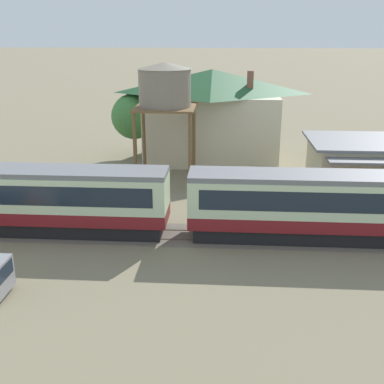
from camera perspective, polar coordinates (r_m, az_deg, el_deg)
The scene contains 5 objects.
passenger_train at distance 29.33m, azimuth -1.14°, elevation -1.01°, with size 72.90×2.91×4.15m.
railway_track at distance 30.54m, azimuth -6.35°, elevation -4.93°, with size 132.40×3.60×0.04m.
station_house_dark_green_roof at distance 46.72m, azimuth 2.36°, elevation 9.22°, with size 13.38×8.59×8.64m.
water_tower at distance 39.25m, azimuth -3.25°, elevation 12.26°, with size 4.87×4.87×9.73m.
yard_tree_1 at distance 47.71m, azimuth -6.88°, elevation 8.89°, with size 4.42×4.42×6.33m.
Camera 1 is at (-13.49, -27.11, 12.26)m, focal length 45.00 mm.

